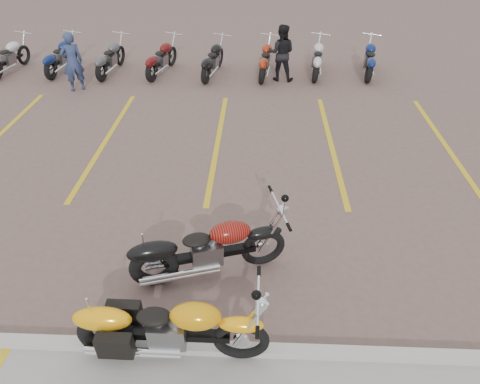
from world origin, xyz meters
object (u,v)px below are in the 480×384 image
object	(u,v)px
yellow_cruiser	(168,329)
person_b	(281,53)
flame_cruiser	(205,250)
person_a	(72,62)

from	to	relation	value
yellow_cruiser	person_b	size ratio (longest dim) A/B	1.44
flame_cruiser	person_b	xyz separation A→B (m)	(1.42, 8.88, 0.35)
flame_cruiser	person_b	world-z (taller)	person_b
person_b	yellow_cruiser	bearing A→B (deg)	90.12
flame_cruiser	person_a	bearing A→B (deg)	103.78
flame_cruiser	person_a	distance (m)	9.04
flame_cruiser	person_a	size ratio (longest dim) A/B	1.40
yellow_cruiser	flame_cruiser	bearing A→B (deg)	79.20
yellow_cruiser	person_b	bearing A→B (deg)	81.05
yellow_cruiser	flame_cruiser	size ratio (longest dim) A/B	1.03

